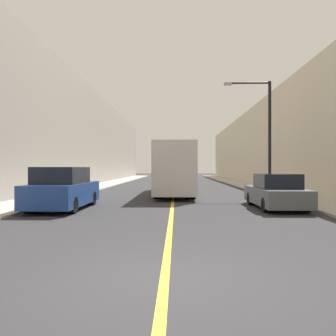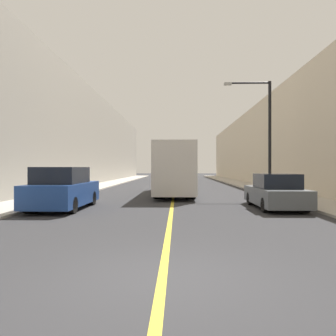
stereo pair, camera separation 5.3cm
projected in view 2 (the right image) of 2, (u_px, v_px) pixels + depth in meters
name	position (u px, v px, depth m)	size (l,w,h in m)	color
ground_plane	(162.00, 280.00, 5.37)	(200.00, 200.00, 0.00)	#2D2D30
sidewalk_left	(107.00, 184.00, 35.57)	(2.70, 72.00, 0.11)	#B2AA9E
sidewalk_right	(243.00, 184.00, 35.15)	(2.70, 72.00, 0.11)	#B2AA9E
building_row_left	(77.00, 138.00, 35.65)	(4.00, 72.00, 10.23)	gray
building_row_right	(275.00, 144.00, 35.05)	(4.00, 72.00, 8.69)	beige
road_center_line	(175.00, 185.00, 35.36)	(0.16, 72.00, 0.01)	gold
bus	(175.00, 169.00, 22.69)	(2.46, 10.82, 3.33)	silver
parked_suv_left	(63.00, 190.00, 14.58)	(2.05, 4.86, 1.87)	navy
car_right_near	(276.00, 193.00, 14.80)	(1.88, 4.53, 1.57)	#51565B
street_lamp_right	(265.00, 129.00, 21.38)	(3.08, 0.24, 7.39)	black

